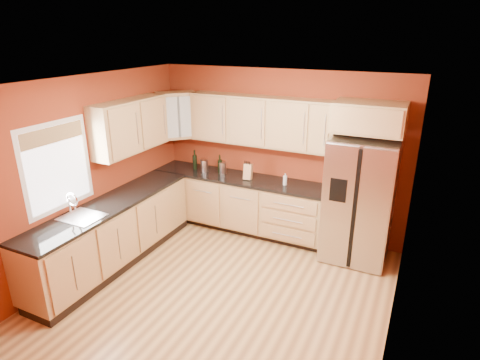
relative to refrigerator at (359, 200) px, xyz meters
The scene contains 23 objects.
floor 2.29m from the refrigerator, 129.72° to the right, with size 4.00×4.00×0.00m, color olive.
ceiling 2.72m from the refrigerator, 129.72° to the right, with size 4.00×4.00×0.00m, color silver.
wall_back 1.46m from the refrigerator, 164.48° to the left, with size 4.00×0.04×2.60m, color maroon.
wall_front 3.89m from the refrigerator, 110.43° to the right, with size 4.00×0.04×2.60m, color maroon.
wall_left 3.75m from the refrigerator, 154.12° to the right, with size 0.04×4.00×2.60m, color maroon.
wall_right 1.80m from the refrigerator, 68.20° to the right, with size 0.04×4.00×2.60m, color maroon.
base_cabinets_back 1.95m from the refrigerator, behind, with size 2.90×0.60×0.88m, color #A37D4F.
base_cabinets_left 3.49m from the refrigerator, 151.95° to the right, with size 0.60×2.80×0.88m, color #A37D4F.
countertop_back 1.90m from the refrigerator, behind, with size 2.90×0.62×0.04m, color black.
countertop_left 3.45m from the refrigerator, 151.87° to the right, with size 0.62×2.80×0.04m, color black.
upper_cabinets_back 1.87m from the refrigerator, behind, with size 2.30×0.33×0.75m, color #A37D4F.
upper_cabinets_left 3.44m from the refrigerator, 164.22° to the right, with size 0.33×1.35×0.75m, color #A37D4F.
corner_upper_cabinet 3.16m from the refrigerator, behind, with size 0.62×0.33×0.75m, color #A37D4F.
over_fridge_cabinet 1.16m from the refrigerator, 90.00° to the left, with size 0.92×0.60×0.40m, color #A37D4F.
refrigerator is the anchor object (origin of this frame).
window 4.01m from the refrigerator, 147.46° to the right, with size 0.03×0.90×1.00m, color white.
sink_faucet 3.71m from the refrigerator, 145.05° to the right, with size 0.50×0.42×0.30m, color white, non-canonical shape.
canister_left 2.22m from the refrigerator, behind, with size 0.12×0.12×0.19m, color #B2B2B7.
canister_right 2.53m from the refrigerator, behind, with size 0.13×0.13×0.20m, color #B2B2B7.
wine_bottle_a 2.27m from the refrigerator, behind, with size 0.07×0.07×0.32m, color black, non-canonical shape.
wine_bottle_b 2.75m from the refrigerator, behind, with size 0.07×0.07×0.33m, color black, non-canonical shape.
knife_block 1.74m from the refrigerator, behind, with size 0.12×0.11×0.25m, color tan.
soap_dispenser 1.13m from the refrigerator, behind, with size 0.06×0.06×0.18m, color silver.
Camera 1 is at (2.06, -3.76, 3.11)m, focal length 30.00 mm.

